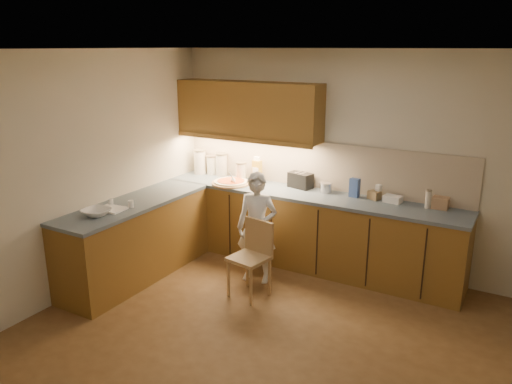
# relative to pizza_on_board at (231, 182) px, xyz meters

# --- Properties ---
(room) EXTENTS (4.54, 4.50, 2.62)m
(room) POSITION_rel_pizza_on_board_xyz_m (1.40, -1.60, 0.73)
(room) COLOR brown
(room) RESTS_ON ground
(l_counter) EXTENTS (3.77, 2.62, 0.92)m
(l_counter) POSITION_rel_pizza_on_board_xyz_m (0.47, -0.35, -0.48)
(l_counter) COLOR brown
(l_counter) RESTS_ON ground
(backsplash) EXTENTS (3.75, 0.02, 0.58)m
(backsplash) POSITION_rel_pizza_on_board_xyz_m (1.02, 0.39, 0.27)
(backsplash) COLOR #BEAE93
(backsplash) RESTS_ON l_counter
(upper_cabinets) EXTENTS (1.95, 0.36, 0.73)m
(upper_cabinets) POSITION_rel_pizza_on_board_xyz_m (0.12, 0.23, 0.91)
(upper_cabinets) COLOR brown
(upper_cabinets) RESTS_ON ground
(pizza_on_board) EXTENTS (0.50, 0.50, 0.20)m
(pizza_on_board) POSITION_rel_pizza_on_board_xyz_m (0.00, 0.00, 0.00)
(pizza_on_board) COLOR tan
(pizza_on_board) RESTS_ON l_counter
(child) EXTENTS (0.52, 0.40, 1.28)m
(child) POSITION_rel_pizza_on_board_xyz_m (0.72, -0.59, -0.30)
(child) COLOR silver
(child) RESTS_ON ground
(wooden_chair) EXTENTS (0.43, 0.43, 0.83)m
(wooden_chair) POSITION_rel_pizza_on_board_xyz_m (0.85, -0.90, -0.46)
(wooden_chair) COLOR tan
(wooden_chair) RESTS_ON ground
(mixing_bowl) EXTENTS (0.30, 0.30, 0.07)m
(mixing_bowl) POSITION_rel_pizza_on_board_xyz_m (-0.55, -1.74, 0.01)
(mixing_bowl) COLOR white
(mixing_bowl) RESTS_ON l_counter
(canister_a) EXTENTS (0.17, 0.17, 0.34)m
(canister_a) POSITION_rel_pizza_on_board_xyz_m (-0.66, 0.24, 0.15)
(canister_a) COLOR white
(canister_a) RESTS_ON l_counter
(canister_b) EXTENTS (0.15, 0.15, 0.27)m
(canister_b) POSITION_rel_pizza_on_board_xyz_m (-0.50, 0.30, 0.11)
(canister_b) COLOR white
(canister_b) RESTS_ON l_counter
(canister_c) EXTENTS (0.17, 0.17, 0.31)m
(canister_c) POSITION_rel_pizza_on_board_xyz_m (-0.35, 0.30, 0.13)
(canister_c) COLOR beige
(canister_c) RESTS_ON l_counter
(canister_d) EXTENTS (0.15, 0.15, 0.24)m
(canister_d) POSITION_rel_pizza_on_board_xyz_m (0.01, 0.23, 0.10)
(canister_d) COLOR silver
(canister_d) RESTS_ON l_counter
(oil_jug) EXTENTS (0.11, 0.09, 0.33)m
(oil_jug) POSITION_rel_pizza_on_board_xyz_m (0.23, 0.27, 0.13)
(oil_jug) COLOR gold
(oil_jug) RESTS_ON l_counter
(toaster) EXTENTS (0.33, 0.23, 0.19)m
(toaster) POSITION_rel_pizza_on_board_xyz_m (0.85, 0.29, 0.07)
(toaster) COLOR black
(toaster) RESTS_ON l_counter
(steel_pot) EXTENTS (0.16, 0.16, 0.12)m
(steel_pot) POSITION_rel_pizza_on_board_xyz_m (1.20, 0.25, 0.04)
(steel_pot) COLOR silver
(steel_pot) RESTS_ON l_counter
(blue_box) EXTENTS (0.12, 0.09, 0.22)m
(blue_box) POSITION_rel_pizza_on_board_xyz_m (1.56, 0.24, 0.09)
(blue_box) COLOR #335099
(blue_box) RESTS_ON l_counter
(card_box_a) EXTENTS (0.16, 0.14, 0.10)m
(card_box_a) POSITION_rel_pizza_on_board_xyz_m (1.79, 0.26, 0.03)
(card_box_a) COLOR #9C7F54
(card_box_a) RESTS_ON l_counter
(white_bottle) EXTENTS (0.07, 0.07, 0.17)m
(white_bottle) POSITION_rel_pizza_on_board_xyz_m (1.83, 0.30, 0.06)
(white_bottle) COLOR white
(white_bottle) RESTS_ON l_counter
(flat_pack) EXTENTS (0.21, 0.16, 0.08)m
(flat_pack) POSITION_rel_pizza_on_board_xyz_m (2.01, 0.25, 0.02)
(flat_pack) COLOR white
(flat_pack) RESTS_ON l_counter
(tall_jar) EXTENTS (0.07, 0.07, 0.21)m
(tall_jar) POSITION_rel_pizza_on_board_xyz_m (2.40, 0.23, 0.08)
(tall_jar) COLOR silver
(tall_jar) RESTS_ON l_counter
(card_box_b) EXTENTS (0.17, 0.13, 0.13)m
(card_box_b) POSITION_rel_pizza_on_board_xyz_m (2.52, 0.28, 0.04)
(card_box_b) COLOR tan
(card_box_b) RESTS_ON l_counter
(dough_cloth) EXTENTS (0.31, 0.25, 0.02)m
(dough_cloth) POSITION_rel_pizza_on_board_xyz_m (-0.55, -1.54, -0.01)
(dough_cloth) COLOR white
(dough_cloth) RESTS_ON l_counter
(spice_jar_a) EXTENTS (0.07, 0.07, 0.08)m
(spice_jar_a) POSITION_rel_pizza_on_board_xyz_m (-0.67, -1.42, 0.02)
(spice_jar_a) COLOR white
(spice_jar_a) RESTS_ON l_counter
(spice_jar_b) EXTENTS (0.07, 0.07, 0.08)m
(spice_jar_b) POSITION_rel_pizza_on_board_xyz_m (-0.43, -1.36, 0.02)
(spice_jar_b) COLOR white
(spice_jar_b) RESTS_ON l_counter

